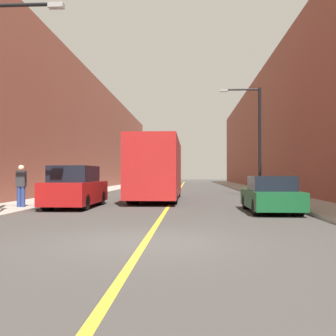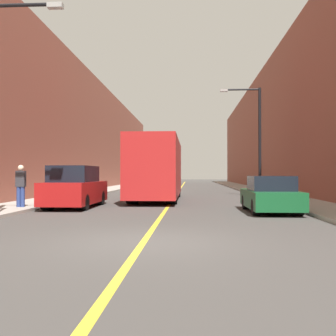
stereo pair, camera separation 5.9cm
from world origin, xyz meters
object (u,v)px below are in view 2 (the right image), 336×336
(parked_suv_left, at_px, (75,188))
(pedestrian, at_px, (21,185))
(bus, at_px, (157,168))
(car_right_near, at_px, (270,196))
(street_lamp_right, at_px, (256,133))

(parked_suv_left, distance_m, pedestrian, 2.38)
(bus, relative_size, car_right_near, 2.37)
(bus, relative_size, pedestrian, 5.63)
(bus, relative_size, street_lamp_right, 1.39)
(car_right_near, distance_m, street_lamp_right, 11.47)
(pedestrian, bearing_deg, street_lamp_right, 41.81)
(car_right_near, relative_size, street_lamp_right, 0.59)
(street_lamp_right, distance_m, pedestrian, 15.93)
(car_right_near, bearing_deg, bus, 126.00)
(bus, bearing_deg, car_right_near, -54.00)
(bus, height_order, pedestrian, bus)
(parked_suv_left, xyz_separation_m, street_lamp_right, (9.68, 9.05, 3.41))
(car_right_near, relative_size, pedestrian, 2.37)
(parked_suv_left, bearing_deg, bus, 58.08)
(street_lamp_right, relative_size, pedestrian, 4.04)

